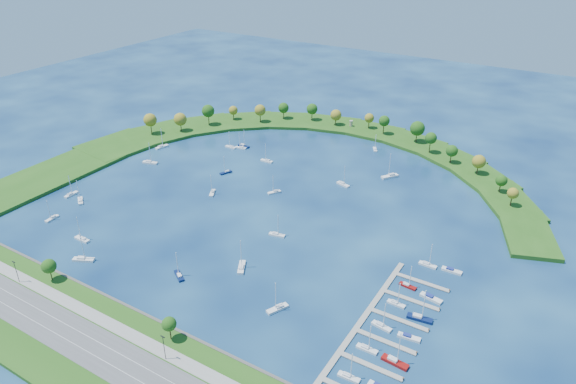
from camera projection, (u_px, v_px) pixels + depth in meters
The scene contains 38 objects.
ground at pixel (275, 200), 275.76m from camera, with size 700.00×700.00×0.00m, color #081B46.
south_shoreline at pixel (87, 341), 182.59m from camera, with size 420.00×43.10×11.60m.
breakwater at pixel (255, 149), 333.35m from camera, with size 286.74×247.64×2.00m.
breakwater_trees at pixel (314, 124), 346.81m from camera, with size 236.78×94.72×14.59m.
harbor_tower at pixel (351, 123), 366.57m from camera, with size 2.60×2.60×4.22m.
dock_system at pixel (381, 326), 190.36m from camera, with size 24.28×82.00×1.60m.
moored_boat_0 at pixel (80, 200), 273.70m from camera, with size 8.17×6.89×12.37m.
moored_boat_1 at pixel (241, 147), 336.80m from camera, with size 7.84×3.29×11.18m.
moored_boat_2 at pixel (82, 239), 241.05m from camera, with size 8.42×2.49×12.31m.
moored_boat_3 at pixel (267, 161), 318.47m from camera, with size 8.05×2.41×11.76m.
moored_boat_4 at pixel (179, 275), 216.58m from camera, with size 7.98×6.18×11.79m.
moored_boat_5 at pixel (83, 259), 226.67m from camera, with size 9.63×6.55×13.87m.
moored_boat_6 at pixel (162, 146), 337.91m from camera, with size 4.38×9.38×13.31m.
moored_boat_7 at pixel (241, 267), 221.54m from camera, with size 6.85×9.48×13.79m.
moored_boat_8 at pixel (277, 234), 244.48m from camera, with size 8.07×3.64×11.46m.
moored_boat_9 at pixel (150, 162), 316.28m from camera, with size 9.69×5.40×13.74m.
moored_boat_10 at pixel (375, 149), 334.45m from camera, with size 5.37×7.25×10.60m.
moored_boat_11 at pixel (278, 308), 198.31m from camera, with size 6.06×9.12×13.10m.
moored_boat_12 at pixel (71, 194), 280.00m from camera, with size 2.35×7.97×11.66m.
moored_boat_13 at pixel (52, 218), 257.80m from camera, with size 2.64×7.48×10.79m.
moored_boat_14 at pixel (244, 145), 339.47m from camera, with size 8.56×3.22×12.29m.
moored_boat_15 at pixel (390, 176), 299.41m from camera, with size 8.34×10.08×15.17m.
moored_boat_16 at pixel (231, 147), 337.80m from camera, with size 7.67×2.23×11.23m.
moored_boat_17 at pixel (212, 192), 281.61m from camera, with size 5.74×8.10×11.74m.
moored_boat_18 at pixel (274, 192), 282.49m from camera, with size 5.86×7.35×10.94m.
moored_boat_19 at pixel (343, 184), 290.59m from camera, with size 8.65×4.71×12.25m.
moored_boat_20 at pixel (226, 172), 304.28m from camera, with size 4.99×7.59×10.88m.
docked_boat_0 at pixel (349, 376), 168.80m from camera, with size 7.62×2.39×11.09m.
docked_boat_2 at pixel (367, 348), 179.82m from camera, with size 7.67×2.15×11.27m.
docked_boat_3 at pixel (395, 361), 174.42m from camera, with size 9.66×3.47×13.91m.
docked_boat_4 at pixel (382, 326), 189.80m from camera, with size 8.01×3.28×11.43m.
docked_boat_5 at pixel (409, 337), 184.97m from camera, with size 8.37×3.21×1.66m.
docked_boat_6 at pixel (396, 303), 200.90m from camera, with size 7.32×2.39×10.62m.
docked_boat_7 at pixel (419, 318), 193.48m from camera, with size 9.74×3.81×13.94m.
docked_boat_8 at pixel (408, 285), 210.66m from camera, with size 7.40×2.78×10.63m.
docked_boat_9 at pixel (431, 298), 203.99m from camera, with size 9.28×4.01×1.83m.
docked_boat_10 at pixel (428, 264), 223.31m from camera, with size 7.85×2.45×11.43m.
docked_boat_11 at pixel (451, 270), 219.80m from camera, with size 8.53×2.51×1.73m.
Camera 1 is at (131.62, -202.72, 133.01)m, focal length 32.39 mm.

